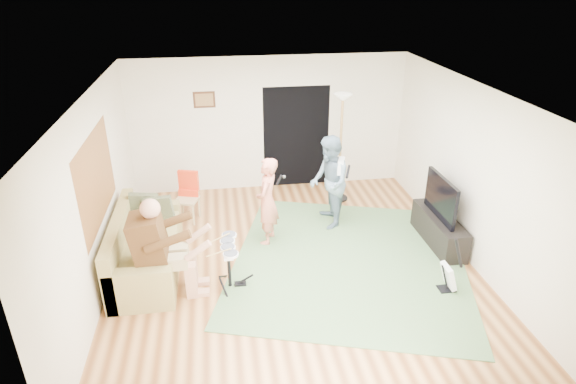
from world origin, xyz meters
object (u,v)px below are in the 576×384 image
object	(u,v)px
tv_cabinet	(439,230)
television	(441,198)
sofa	(141,252)
guitar_spare	(449,276)
drum_kit	(229,268)
torchiere_lamp	(341,129)
guitarist	(329,182)
dining_chair	(187,203)
singer	(267,201)

from	to	relation	value
tv_cabinet	television	distance (m)	0.60
tv_cabinet	television	bearing A→B (deg)	180.00
sofa	guitar_spare	bearing A→B (deg)	-15.51
drum_kit	torchiere_lamp	distance (m)	3.63
drum_kit	guitarist	xyz separation A→B (m)	(1.82, 1.60, 0.50)
guitarist	torchiere_lamp	world-z (taller)	torchiere_lamp
guitarist	dining_chair	distance (m)	2.60
singer	television	distance (m)	2.81
torchiere_lamp	singer	bearing A→B (deg)	-138.05
singer	guitar_spare	size ratio (longest dim) A/B	1.76
guitarist	sofa	bearing A→B (deg)	-70.99
drum_kit	dining_chair	distance (m)	2.28
torchiere_lamp	dining_chair	size ratio (longest dim) A/B	2.34
guitar_spare	dining_chair	xyz separation A→B (m)	(-3.74, 2.75, 0.08)
drum_kit	guitar_spare	xyz separation A→B (m)	(3.08, -0.56, -0.08)
singer	television	bearing A→B (deg)	100.11
dining_chair	tv_cabinet	distance (m)	4.43
drum_kit	tv_cabinet	xyz separation A→B (m)	(3.50, 0.69, -0.07)
torchiere_lamp	tv_cabinet	bearing A→B (deg)	-57.14
drum_kit	guitarist	world-z (taller)	guitarist
sofa	tv_cabinet	distance (m)	4.80
sofa	tv_cabinet	xyz separation A→B (m)	(4.80, 0.04, -0.05)
sofa	television	size ratio (longest dim) A/B	2.15
drum_kit	television	world-z (taller)	television
singer	tv_cabinet	size ratio (longest dim) A/B	1.07
dining_chair	tv_cabinet	xyz separation A→B (m)	(4.17, -1.49, -0.07)
drum_kit	dining_chair	world-z (taller)	dining_chair
sofa	guitar_spare	distance (m)	4.54
drum_kit	guitarist	distance (m)	2.48
television	guitarist	bearing A→B (deg)	150.76
dining_chair	television	world-z (taller)	television
sofa	drum_kit	bearing A→B (deg)	-26.60
sofa	dining_chair	xyz separation A→B (m)	(0.63, 1.53, 0.03)
guitarist	tv_cabinet	size ratio (longest dim) A/B	1.18
singer	torchiere_lamp	world-z (taller)	torchiere_lamp
torchiere_lamp	dining_chair	bearing A→B (deg)	-171.86
television	drum_kit	bearing A→B (deg)	-168.68
sofa	television	xyz separation A→B (m)	(4.75, 0.04, 0.55)
dining_chair	tv_cabinet	size ratio (longest dim) A/B	0.65
guitar_spare	torchiere_lamp	world-z (taller)	torchiere_lamp
guitar_spare	dining_chair	world-z (taller)	dining_chair
drum_kit	torchiere_lamp	world-z (taller)	torchiere_lamp
drum_kit	dining_chair	bearing A→B (deg)	106.96
guitarist	guitar_spare	distance (m)	2.57
television	tv_cabinet	bearing A→B (deg)	0.00
drum_kit	singer	world-z (taller)	singer
torchiere_lamp	dining_chair	distance (m)	3.17
torchiere_lamp	television	distance (m)	2.33
dining_chair	tv_cabinet	bearing A→B (deg)	-2.41
singer	sofa	bearing A→B (deg)	-54.54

